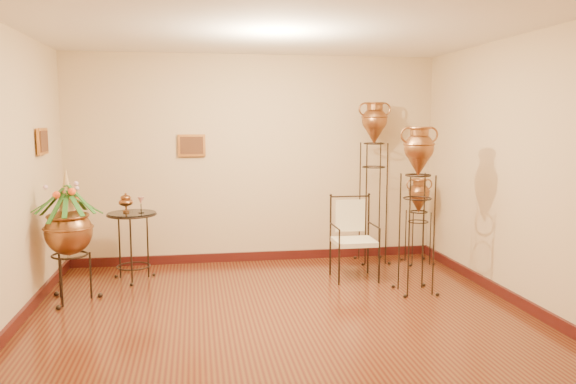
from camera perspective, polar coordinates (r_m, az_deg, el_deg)
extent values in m
plane|color=#573014|center=(5.50, -0.36, -13.23)|extent=(5.00, 5.00, 0.00)
cube|color=#3D100E|center=(7.83, -3.24, -6.52)|extent=(5.00, 0.04, 0.12)
cube|color=#3D100E|center=(5.67, -26.66, -12.75)|extent=(0.04, 5.00, 0.12)
cube|color=#3D100E|center=(6.34, 22.78, -10.43)|extent=(0.04, 5.00, 0.12)
cube|color=#C7813A|center=(7.55, -9.76, 4.69)|extent=(0.36, 0.03, 0.29)
cube|color=#C7813A|center=(6.74, -23.67, 4.74)|extent=(0.03, 0.36, 0.29)
cube|color=#FBEBBD|center=(6.89, 6.75, -5.05)|extent=(0.49, 0.46, 0.06)
cube|color=#FBEBBD|center=(6.84, 6.79, -2.69)|extent=(0.38, 0.03, 0.40)
cylinder|color=black|center=(6.99, -15.60, -2.11)|extent=(0.57, 0.57, 0.02)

